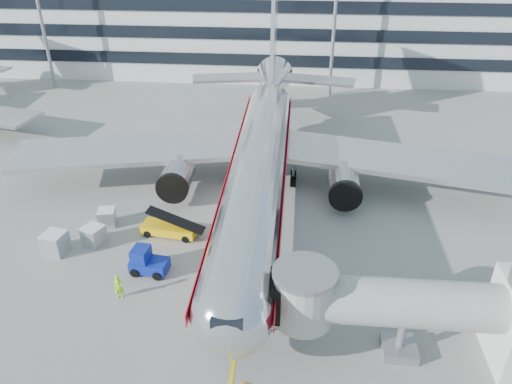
# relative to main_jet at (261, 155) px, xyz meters

# --- Properties ---
(ground) EXTENTS (180.00, 180.00, 0.00)m
(ground) POSITION_rel_main_jet_xyz_m (0.00, -11.72, -4.23)
(ground) COLOR gray
(ground) RESTS_ON ground
(lead_in_line) EXTENTS (0.25, 70.00, 0.01)m
(lead_in_line) POSITION_rel_main_jet_xyz_m (0.00, -1.72, -4.23)
(lead_in_line) COLOR yellow
(lead_in_line) RESTS_ON ground
(main_jet) EXTENTS (50.95, 48.70, 16.06)m
(main_jet) POSITION_rel_main_jet_xyz_m (0.00, 0.00, 0.00)
(main_jet) COLOR silver
(main_jet) RESTS_ON ground
(jet_bridge) EXTENTS (17.80, 4.50, 7.00)m
(jet_bridge) POSITION_rel_main_jet_xyz_m (12.18, -19.72, -0.36)
(jet_bridge) COLOR silver
(jet_bridge) RESTS_ON ground
(terminal) EXTENTS (150.00, 24.25, 15.60)m
(terminal) POSITION_rel_main_jet_xyz_m (0.00, 46.23, 3.57)
(terminal) COLOR silver
(terminal) RESTS_ON ground
(belt_loader) EXTENTS (5.15, 2.39, 2.41)m
(belt_loader) POSITION_rel_main_jet_xyz_m (-7.36, -7.97, -3.55)
(belt_loader) COLOR yellow
(belt_loader) RESTS_ON ground
(baggage_tug) EXTENTS (3.06, 2.16, 2.16)m
(baggage_tug) POSITION_rel_main_jet_xyz_m (-7.89, -13.11, -3.29)
(baggage_tug) COLOR navy
(baggage_tug) RESTS_ON ground
(cargo_container_left) EXTENTS (2.06, 2.06, 1.66)m
(cargo_container_left) POSITION_rel_main_jet_xyz_m (-13.41, -9.81, -3.40)
(cargo_container_left) COLOR #B6B8BD
(cargo_container_left) RESTS_ON ground
(cargo_container_right) EXTENTS (1.72, 1.72, 1.56)m
(cargo_container_right) POSITION_rel_main_jet_xyz_m (-13.29, -6.93, -3.45)
(cargo_container_right) COLOR #B6B8BD
(cargo_container_right) RESTS_ON ground
(cargo_container_front) EXTENTS (2.03, 2.03, 1.84)m
(cargo_container_front) POSITION_rel_main_jet_xyz_m (-16.13, -11.27, -3.31)
(cargo_container_front) COLOR #B6B8BD
(cargo_container_front) RESTS_ON ground
(ramp_worker) EXTENTS (0.82, 0.66, 1.96)m
(ramp_worker) POSITION_rel_main_jet_xyz_m (-9.10, -16.21, -3.25)
(ramp_worker) COLOR #9DFE1A
(ramp_worker) RESTS_ON ground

